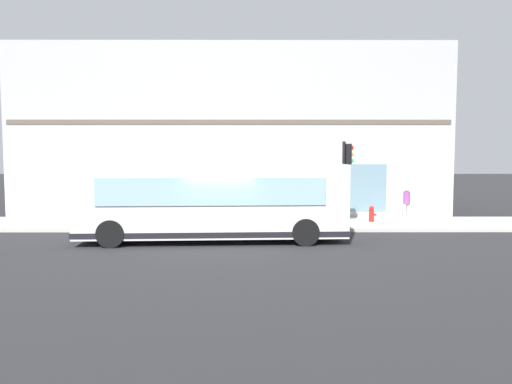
{
  "coord_description": "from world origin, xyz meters",
  "views": [
    {
      "loc": [
        -18.23,
        -1.27,
        3.39
      ],
      "look_at": [
        1.71,
        -1.33,
        1.79
      ],
      "focal_mm": 34.72,
      "sensor_mm": 36.0,
      "label": 1
    }
  ],
  "objects_px": {
    "city_bus_nearside": "(212,201)",
    "pedestrian_by_light_pole": "(132,200)",
    "fire_hydrant": "(372,214)",
    "pedestrian_walking_along_curb": "(407,201)",
    "newspaper_vending_box": "(178,212)",
    "traffic_light_near_corner": "(347,167)"
  },
  "relations": [
    {
      "from": "fire_hydrant",
      "to": "newspaper_vending_box",
      "type": "bearing_deg",
      "value": 90.0
    },
    {
      "from": "city_bus_nearside",
      "to": "pedestrian_by_light_pole",
      "type": "xyz_separation_m",
      "value": [
        5.41,
        4.4,
        -0.51
      ]
    },
    {
      "from": "pedestrian_by_light_pole",
      "to": "fire_hydrant",
      "type": "bearing_deg",
      "value": -95.76
    },
    {
      "from": "pedestrian_walking_along_curb",
      "to": "traffic_light_near_corner",
      "type": "bearing_deg",
      "value": 125.78
    },
    {
      "from": "pedestrian_walking_along_curb",
      "to": "newspaper_vending_box",
      "type": "relative_size",
      "value": 1.72
    },
    {
      "from": "pedestrian_walking_along_curb",
      "to": "city_bus_nearside",
      "type": "bearing_deg",
      "value": 119.59
    },
    {
      "from": "fire_hydrant",
      "to": "traffic_light_near_corner",
      "type": "bearing_deg",
      "value": 136.65
    },
    {
      "from": "traffic_light_near_corner",
      "to": "pedestrian_by_light_pole",
      "type": "height_order",
      "value": "traffic_light_near_corner"
    },
    {
      "from": "city_bus_nearside",
      "to": "traffic_light_near_corner",
      "type": "relative_size",
      "value": 2.73
    },
    {
      "from": "newspaper_vending_box",
      "to": "fire_hydrant",
      "type": "bearing_deg",
      "value": -90.0
    },
    {
      "from": "fire_hydrant",
      "to": "pedestrian_by_light_pole",
      "type": "height_order",
      "value": "pedestrian_by_light_pole"
    },
    {
      "from": "city_bus_nearside",
      "to": "pedestrian_by_light_pole",
      "type": "distance_m",
      "value": 6.99
    },
    {
      "from": "city_bus_nearside",
      "to": "pedestrian_walking_along_curb",
      "type": "bearing_deg",
      "value": -60.41
    },
    {
      "from": "traffic_light_near_corner",
      "to": "newspaper_vending_box",
      "type": "distance_m",
      "value": 8.06
    },
    {
      "from": "fire_hydrant",
      "to": "pedestrian_walking_along_curb",
      "type": "relative_size",
      "value": 0.48
    },
    {
      "from": "city_bus_nearside",
      "to": "fire_hydrant",
      "type": "relative_size",
      "value": 13.72
    },
    {
      "from": "traffic_light_near_corner",
      "to": "fire_hydrant",
      "type": "xyz_separation_m",
      "value": [
        1.59,
        -1.5,
        -2.23
      ]
    },
    {
      "from": "city_bus_nearside",
      "to": "pedestrian_by_light_pole",
      "type": "bearing_deg",
      "value": 39.08
    },
    {
      "from": "newspaper_vending_box",
      "to": "pedestrian_by_light_pole",
      "type": "bearing_deg",
      "value": 64.17
    },
    {
      "from": "traffic_light_near_corner",
      "to": "newspaper_vending_box",
      "type": "relative_size",
      "value": 4.13
    },
    {
      "from": "fire_hydrant",
      "to": "pedestrian_walking_along_curb",
      "type": "height_order",
      "value": "pedestrian_walking_along_curb"
    },
    {
      "from": "traffic_light_near_corner",
      "to": "pedestrian_walking_along_curb",
      "type": "xyz_separation_m",
      "value": [
        2.45,
        -3.4,
        -1.71
      ]
    }
  ]
}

